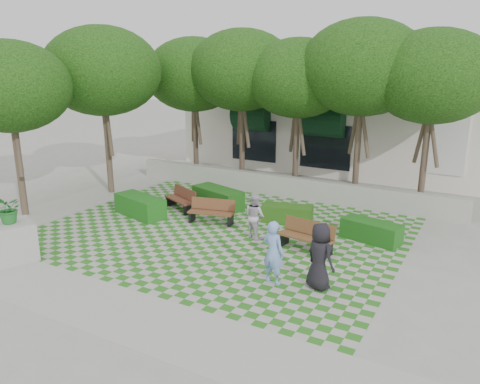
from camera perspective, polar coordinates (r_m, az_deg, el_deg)
The scene contains 18 objects.
ground at distance 15.45m, azimuth -4.36°, elevation -6.08°, with size 90.00×90.00×0.00m, color gray.
lawn at distance 16.23m, azimuth -2.41°, elevation -4.93°, with size 12.00×12.00×0.00m, color #2B721E.
sidewalk_south at distance 12.20m, azimuth -16.93°, elevation -13.00°, with size 16.00×2.00×0.01m, color #9E9B93.
sidewalk_west at distance 20.75m, azimuth -19.62°, elevation -1.22°, with size 2.00×12.00×0.01m, color #9E9B93.
retaining_wall at distance 20.49m, azimuth 5.20°, elevation 0.74°, with size 15.00×0.36×0.90m, color #9E9B93.
bench_east at distance 14.75m, azimuth 8.11°, elevation -5.41°, with size 1.84×0.85×0.93m.
bench_mid at distance 17.05m, azimuth -3.48°, elevation -2.43°, with size 1.76×0.91×0.88m.
bench_west at distance 18.71m, azimuth -7.19°, elevation -0.89°, with size 1.73×1.19×0.87m.
hedge_east at distance 15.97m, azimuth 15.70°, elevation -4.62°, with size 1.92×0.77×0.67m, color #154B14.
hedge_midright at distance 17.22m, azimuth 5.77°, elevation -2.67°, with size 1.82×0.73×0.64m, color #214B14.
hedge_midleft at distance 18.87m, azimuth -2.72°, elevation -0.72°, with size 2.24×0.90×0.78m, color #174A13.
hedge_west at distance 18.23m, azimuth -12.08°, elevation -1.68°, with size 2.19×0.88×0.77m, color #175316.
planter_front at distance 15.36m, azimuth -26.04°, elevation -4.56°, with size 1.50×1.50×2.03m.
person_blue at distance 12.39m, azimuth 4.08°, elevation -7.36°, with size 0.64×0.42×1.75m, color #7A9EDF.
person_dark at distance 12.28m, azimuth 9.71°, elevation -7.71°, with size 0.87×0.57×1.78m, color black.
person_white at distance 15.53m, azimuth 1.82°, elevation -2.93°, with size 0.74×0.58×1.52m, color silver.
tree_row at distance 20.42m, azimuth 0.32°, elevation 14.19°, with size 17.70×13.40×7.41m.
building at distance 27.13m, azimuth 14.06°, elevation 8.47°, with size 18.00×8.92×5.15m.
Camera 1 is at (8.00, -11.91, 5.73)m, focal length 35.00 mm.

